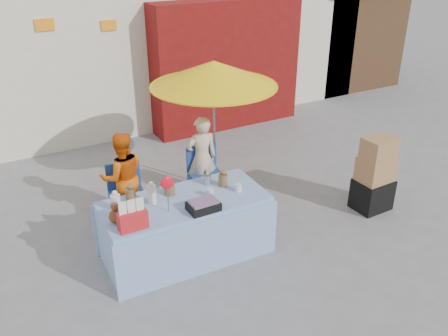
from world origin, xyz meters
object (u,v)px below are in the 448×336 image
vendor_orange (123,177)px  chair_right (206,185)px  vendor_beige (202,158)px  box_stack (375,177)px  chair_left (129,206)px  umbrella (214,74)px  market_table (185,227)px

vendor_orange → chair_right: bearing=-179.0°
vendor_beige → chair_right: bearing=97.9°
vendor_beige → box_stack: size_ratio=1.15×
chair_left → umbrella: 2.27m
chair_right → market_table: bearing=-121.4°
market_table → box_stack: (2.92, -0.34, 0.12)m
umbrella → box_stack: 2.80m
chair_right → vendor_orange: vendor_orange is taller
chair_left → vendor_orange: size_ratio=0.64×
box_stack → umbrella: bearing=135.4°
chair_left → umbrella: bearing=17.5°
vendor_orange → box_stack: bearing=161.6°
chair_left → box_stack: bearing=-16.4°
market_table → vendor_beige: size_ratio=1.60×
chair_right → box_stack: (2.04, -1.44, 0.28)m
vendor_orange → vendor_beige: size_ratio=0.99×
market_table → vendor_orange: bearing=109.0°
vendor_beige → vendor_orange: bearing=7.1°
chair_right → vendor_beige: size_ratio=0.64×
umbrella → vendor_beige: bearing=-153.4°
vendor_beige → box_stack: bearing=149.6°
chair_left → vendor_beige: bearing=13.2°
chair_left → vendor_orange: bearing=97.9°
box_stack → vendor_orange: bearing=154.5°
umbrella → vendor_orange: bearing=-174.5°
vendor_orange → vendor_beige: bearing=-172.9°
chair_left → box_stack: 3.60m
chair_right → umbrella: (0.30, 0.28, 1.64)m
vendor_beige → box_stack: vendor_beige is taller
chair_right → box_stack: box_stack is taller
vendor_beige → umbrella: (0.30, 0.15, 1.23)m
umbrella → chair_left: bearing=-169.6°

